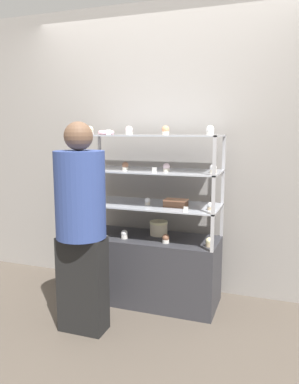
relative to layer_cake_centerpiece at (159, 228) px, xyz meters
name	(u,v)px	position (x,y,z in m)	size (l,w,h in m)	color
ground_plane	(150,300)	(-0.06, -0.09, -0.64)	(20.00, 20.00, 0.00)	brown
back_wall	(163,150)	(-0.06, 0.30, 0.66)	(8.00, 0.05, 2.60)	gray
display_base	(150,269)	(-0.06, -0.09, -0.35)	(1.18, 0.49, 0.57)	#333338
display_riser_lower	(150,206)	(-0.06, -0.09, 0.21)	(1.18, 0.49, 0.29)	#B7B7BC
display_riser_middle	(150,172)	(-0.06, -0.09, 0.50)	(1.18, 0.49, 0.29)	#B7B7BC
display_riser_upper	(150,137)	(-0.06, -0.09, 0.79)	(1.18, 0.49, 0.29)	#B7B7BC
layer_cake_centerpiece	(159,228)	(0.00, 0.00, 0.00)	(0.16, 0.16, 0.12)	beige
sheet_cake_frosted	(176,203)	(0.19, -0.12, 0.26)	(0.18, 0.13, 0.06)	brown
cupcake_0	(92,228)	(-0.59, -0.12, -0.03)	(0.06, 0.06, 0.07)	white
cupcake_1	(124,234)	(-0.24, -0.20, -0.03)	(0.06, 0.06, 0.07)	white
cupcake_2	(166,239)	(0.13, -0.21, -0.03)	(0.06, 0.06, 0.07)	white
cupcake_3	(209,242)	(0.48, -0.19, -0.03)	(0.06, 0.06, 0.07)	#CCB28C
price_tag_0	(106,238)	(-0.36, -0.31, -0.04)	(0.04, 0.00, 0.04)	white
cupcake_4	(88,199)	(-0.59, -0.19, 0.26)	(0.05, 0.05, 0.06)	#CCB28C
cupcake_5	(148,201)	(-0.05, -0.13, 0.26)	(0.05, 0.05, 0.06)	beige
cupcake_6	(210,206)	(0.48, -0.16, 0.26)	(0.05, 0.05, 0.06)	#CCB28C
price_tag_1	(186,209)	(0.32, -0.31, 0.25)	(0.04, 0.00, 0.04)	white
cupcake_7	(87,165)	(-0.58, -0.19, 0.55)	(0.05, 0.05, 0.07)	white
cupcake_8	(125,166)	(-0.23, -0.18, 0.55)	(0.05, 0.05, 0.07)	beige
cupcake_9	(166,168)	(0.12, -0.18, 0.55)	(0.05, 0.05, 0.07)	beige
cupcake_10	(213,169)	(0.49, -0.16, 0.55)	(0.05, 0.05, 0.07)	beige
price_tag_2	(154,170)	(0.06, -0.31, 0.54)	(0.04, 0.00, 0.04)	white
cupcake_11	(90,131)	(-0.57, -0.14, 0.84)	(0.06, 0.06, 0.07)	white
cupcake_12	(129,131)	(-0.22, -0.13, 0.84)	(0.06, 0.06, 0.07)	white
cupcake_13	(166,130)	(0.12, -0.21, 0.84)	(0.06, 0.06, 0.07)	beige
cupcake_14	(210,130)	(0.47, -0.20, 0.84)	(0.06, 0.06, 0.07)	white
price_tag_3	(108,132)	(-0.32, -0.31, 0.83)	(0.04, 0.00, 0.04)	white
donut_glazed	(106,132)	(-0.44, -0.11, 0.83)	(0.14, 0.14, 0.04)	#EFB2BC
customer_figure	(81,223)	(-0.35, -0.72, 0.19)	(0.36, 0.36, 1.54)	black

